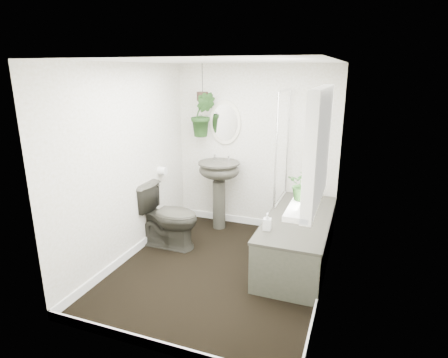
% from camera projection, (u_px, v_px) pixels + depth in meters
% --- Properties ---
extents(floor, '(2.30, 2.80, 0.02)m').
position_uv_depth(floor, '(219.00, 270.00, 4.32)').
color(floor, black).
rests_on(floor, ground).
extents(ceiling, '(2.30, 2.80, 0.02)m').
position_uv_depth(ceiling, '(219.00, 60.00, 3.67)').
color(ceiling, white).
rests_on(ceiling, ground).
extents(wall_back, '(2.30, 0.02, 2.30)m').
position_uv_depth(wall_back, '(255.00, 149.00, 5.26)').
color(wall_back, white).
rests_on(wall_back, ground).
extents(wall_front, '(2.30, 0.02, 2.30)m').
position_uv_depth(wall_front, '(150.00, 222.00, 2.73)').
color(wall_front, white).
rests_on(wall_front, ground).
extents(wall_left, '(0.02, 2.80, 2.30)m').
position_uv_depth(wall_left, '(127.00, 164.00, 4.39)').
color(wall_left, white).
rests_on(wall_left, ground).
extents(wall_right, '(0.02, 2.80, 2.30)m').
position_uv_depth(wall_right, '(331.00, 185.00, 3.61)').
color(wall_right, white).
rests_on(wall_right, ground).
extents(skirting, '(2.30, 2.80, 0.10)m').
position_uv_depth(skirting, '(219.00, 266.00, 4.31)').
color(skirting, white).
rests_on(skirting, floor).
extents(bathtub, '(0.72, 1.72, 0.58)m').
position_uv_depth(bathtub, '(298.00, 239.00, 4.42)').
color(bathtub, '#33322A').
rests_on(bathtub, floor).
extents(bath_screen, '(0.04, 0.72, 1.40)m').
position_uv_depth(bath_screen, '(282.00, 147.00, 4.69)').
color(bath_screen, silver).
rests_on(bath_screen, bathtub).
extents(shower_box, '(0.20, 0.10, 0.35)m').
position_uv_depth(shower_box, '(314.00, 124.00, 4.82)').
color(shower_box, white).
rests_on(shower_box, wall_back).
extents(oval_mirror, '(0.46, 0.03, 0.62)m').
position_uv_depth(oval_mirror, '(225.00, 123.00, 5.28)').
color(oval_mirror, beige).
rests_on(oval_mirror, wall_back).
extents(wall_sconce, '(0.04, 0.04, 0.22)m').
position_uv_depth(wall_sconce, '(199.00, 128.00, 5.43)').
color(wall_sconce, black).
rests_on(wall_sconce, wall_back).
extents(toilet_roll_holder, '(0.11, 0.11, 0.11)m').
position_uv_depth(toilet_roll_holder, '(162.00, 171.00, 5.07)').
color(toilet_roll_holder, white).
rests_on(toilet_roll_holder, wall_left).
extents(window_recess, '(0.08, 1.00, 0.90)m').
position_uv_depth(window_recess, '(319.00, 147.00, 2.86)').
color(window_recess, white).
rests_on(window_recess, wall_right).
extents(window_sill, '(0.18, 1.00, 0.04)m').
position_uv_depth(window_sill, '(306.00, 198.00, 3.00)').
color(window_sill, white).
rests_on(window_sill, wall_right).
extents(window_blinds, '(0.01, 0.86, 0.76)m').
position_uv_depth(window_blinds, '(313.00, 147.00, 2.88)').
color(window_blinds, white).
rests_on(window_blinds, wall_right).
extents(toilet, '(0.82, 0.47, 0.83)m').
position_uv_depth(toilet, '(168.00, 216.00, 4.81)').
color(toilet, '#33322A').
rests_on(toilet, floor).
extents(pedestal_sink, '(0.61, 0.53, 0.99)m').
position_uv_depth(pedestal_sink, '(219.00, 195.00, 5.34)').
color(pedestal_sink, '#33322A').
rests_on(pedestal_sink, floor).
extents(sill_plant, '(0.24, 0.21, 0.25)m').
position_uv_depth(sill_plant, '(303.00, 185.00, 2.87)').
color(sill_plant, black).
rests_on(sill_plant, window_sill).
extents(hanging_plant, '(0.40, 0.36, 0.61)m').
position_uv_depth(hanging_plant, '(203.00, 115.00, 5.17)').
color(hanging_plant, black).
rests_on(hanging_plant, ceiling).
extents(soap_bottle, '(0.09, 0.10, 0.19)m').
position_uv_depth(soap_bottle, '(267.00, 221.00, 3.96)').
color(soap_bottle, black).
rests_on(soap_bottle, bathtub).
extents(hanging_pot, '(0.16, 0.16, 0.12)m').
position_uv_depth(hanging_pot, '(203.00, 96.00, 5.10)').
color(hanging_pot, black).
rests_on(hanging_pot, ceiling).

